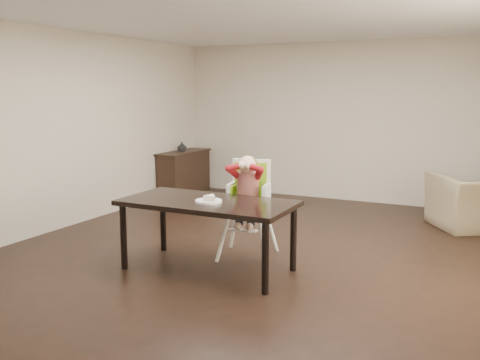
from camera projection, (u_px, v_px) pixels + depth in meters
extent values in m
plane|color=black|center=(264.00, 255.00, 6.21)|extent=(7.00, 7.00, 0.00)
cube|color=beige|center=(347.00, 122.00, 9.08)|extent=(6.00, 0.02, 2.70)
cube|color=beige|center=(8.00, 191.00, 2.88)|extent=(6.00, 0.02, 2.70)
cube|color=beige|center=(64.00, 130.00, 7.28)|extent=(0.02, 7.00, 2.70)
cube|color=white|center=(266.00, 14.00, 5.76)|extent=(6.00, 7.00, 0.02)
cube|color=black|center=(208.00, 203.00, 5.57)|extent=(1.80, 0.90, 0.05)
cylinder|color=black|center=(124.00, 237.00, 5.66)|extent=(0.07, 0.07, 0.70)
cylinder|color=black|center=(265.00, 258.00, 4.95)|extent=(0.07, 0.07, 0.70)
cylinder|color=black|center=(163.00, 222.00, 6.32)|extent=(0.07, 0.07, 0.70)
cylinder|color=black|center=(293.00, 238.00, 5.61)|extent=(0.07, 0.07, 0.70)
cylinder|color=white|center=(224.00, 234.00, 5.94)|extent=(0.05, 0.05, 0.62)
cylinder|color=white|center=(262.00, 236.00, 5.83)|extent=(0.05, 0.05, 0.62)
cylinder|color=white|center=(234.00, 224.00, 6.37)|extent=(0.05, 0.05, 0.62)
cylinder|color=white|center=(271.00, 227.00, 6.25)|extent=(0.05, 0.05, 0.62)
cube|color=white|center=(248.00, 204.00, 6.05)|extent=(0.51, 0.48, 0.06)
cube|color=#78B517|center=(248.00, 200.00, 6.04)|extent=(0.41, 0.39, 0.03)
cube|color=white|center=(251.00, 179.00, 6.17)|extent=(0.44, 0.14, 0.46)
cube|color=#78B517|center=(251.00, 180.00, 6.14)|extent=(0.37, 0.10, 0.42)
cube|color=black|center=(243.00, 181.00, 6.08)|extent=(0.07, 0.20, 0.02)
cube|color=black|center=(255.00, 182.00, 6.04)|extent=(0.07, 0.20, 0.02)
cylinder|color=#B22614|center=(248.00, 186.00, 6.01)|extent=(0.30, 0.30, 0.30)
sphere|color=beige|center=(247.00, 165.00, 5.95)|extent=(0.23, 0.23, 0.20)
ellipsoid|color=brown|center=(248.00, 162.00, 5.97)|extent=(0.24, 0.23, 0.15)
sphere|color=beige|center=(242.00, 165.00, 5.86)|extent=(0.10, 0.10, 0.09)
sphere|color=beige|center=(249.00, 166.00, 5.84)|extent=(0.10, 0.10, 0.09)
cylinder|color=white|center=(209.00, 202.00, 5.47)|extent=(0.34, 0.34, 0.02)
torus|color=white|center=(209.00, 200.00, 5.47)|extent=(0.34, 0.34, 0.01)
imported|color=#95825E|center=(480.00, 193.00, 7.30)|extent=(1.37, 1.25, 1.00)
cube|color=black|center=(184.00, 174.00, 9.74)|extent=(0.40, 1.20, 0.76)
cube|color=black|center=(184.00, 152.00, 9.68)|extent=(0.44, 1.26, 0.03)
imported|color=#99999E|center=(182.00, 147.00, 9.61)|extent=(0.22, 0.22, 0.17)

